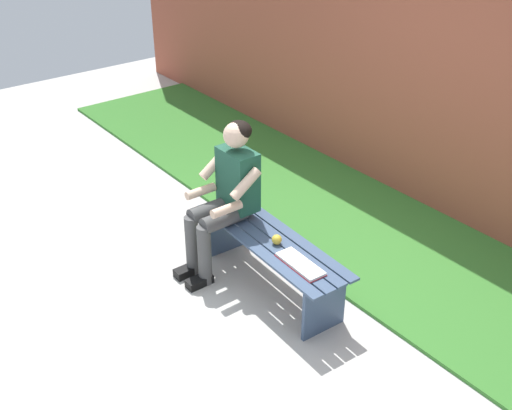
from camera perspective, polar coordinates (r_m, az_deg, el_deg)
ground_plane at (r=5.40m, az=-13.34°, el=-6.48°), size 10.00×7.00×0.04m
grass_strip at (r=6.02m, az=12.32°, el=-1.80°), size 9.00×2.22×0.03m
brick_wall at (r=6.22m, az=14.01°, el=12.21°), size 9.50×0.24×2.61m
bench_near at (r=4.95m, az=1.38°, el=-4.14°), size 1.54×0.49×0.46m
person_seated at (r=5.02m, az=-2.73°, el=1.13°), size 0.50×0.69×1.26m
apple at (r=4.80m, az=1.87°, el=-3.10°), size 0.08×0.08×0.08m
book_open at (r=4.60m, az=3.98°, el=-5.30°), size 0.42×0.18×0.02m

